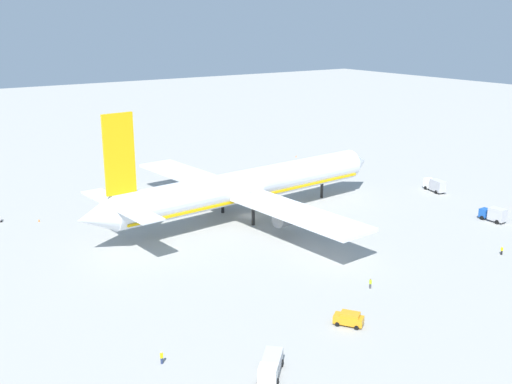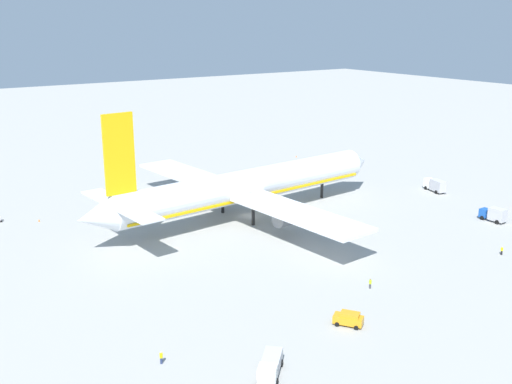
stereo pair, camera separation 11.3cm
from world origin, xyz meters
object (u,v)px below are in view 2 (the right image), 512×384
Objects in this scene: ground_worker_1 at (502,251)px; traffic_cone_0 at (39,220)px; service_truck_1 at (435,185)px; traffic_cone_1 at (296,156)px; service_truck_3 at (270,366)px; ground_worker_2 at (370,284)px; service_van at (349,319)px; airliner at (244,186)px; ground_worker_0 at (161,357)px; service_truck_2 at (494,214)px.

traffic_cone_0 is at bearing 134.12° from ground_worker_1.
service_truck_1 is 12.51× the size of traffic_cone_0.
traffic_cone_1 is (19.12, 85.94, -0.54)m from ground_worker_1.
service_truck_3 is 75.34m from traffic_cone_0.
service_truck_3 reaches higher than ground_worker_2.
service_van is 2.77× the size of ground_worker_1.
airliner reaches higher than service_van.
airliner is 139.56× the size of traffic_cone_1.
airliner is 59.64m from ground_worker_0.
airliner is 11.16× the size of service_truck_1.
service_van is (-65.03, -39.26, -0.69)m from service_truck_1.
service_truck_1 reaches higher than ground_worker_2.
ground_worker_1 is (26.91, -45.02, -6.07)m from airliner.
service_van reaches higher than ground_worker_0.
traffic_cone_1 is at bearing 59.25° from ground_worker_2.
service_truck_1 reaches higher than ground_worker_1.
service_truck_3 reaches higher than ground_worker_0.
traffic_cone_1 is at bearing 95.13° from service_truck_1.
service_truck_1 is at bearing 20.17° from ground_worker_0.
service_truck_2 is at bearing 39.19° from ground_worker_1.
ground_worker_2 is (-30.19, 3.05, 0.04)m from ground_worker_1.
service_truck_2 reaches higher than traffic_cone_1.
traffic_cone_1 is (86.60, 84.21, -0.58)m from ground_worker_0.
service_van is at bearing -12.46° from ground_worker_0.
service_van is at bearing -163.69° from service_truck_2.
ground_worker_1 is 2.93× the size of traffic_cone_0.
ground_worker_0 reaches higher than traffic_cone_0.
ground_worker_2 is at bearing -120.75° from traffic_cone_1.
service_truck_1 is at bearing 69.96° from service_truck_2.
service_truck_2 is at bearing -110.04° from service_truck_1.
traffic_cone_1 is (49.31, 82.88, -0.57)m from ground_worker_2.
service_truck_1 is 4.27× the size of ground_worker_1.
service_truck_2 is (42.32, -32.46, -5.26)m from airliner.
service_truck_1 is at bearing 27.98° from service_truck_3.
service_truck_2 is 83.60m from ground_worker_0.
ground_worker_0 is (-91.15, -33.49, -0.86)m from service_truck_1.
service_truck_2 reaches higher than service_van.
airliner reaches higher than traffic_cone_0.
ground_worker_1 is at bearing -45.88° from traffic_cone_0.
ground_worker_1 is at bearing -59.14° from airliner.
ground_worker_2 is 3.04× the size of traffic_cone_1.
service_van is at bearing -71.62° from traffic_cone_0.
ground_worker_2 reaches higher than traffic_cone_1.
airliner is 51.78m from service_truck_1.
ground_worker_0 is 3.07× the size of traffic_cone_1.
service_truck_2 is 3.51× the size of ground_worker_1.
service_van is 108.42m from traffic_cone_1.
traffic_cone_1 is at bearing 50.73° from service_truck_3.
service_truck_1 is 1.22× the size of service_truck_2.
ground_worker_2 is 72.75m from traffic_cone_0.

